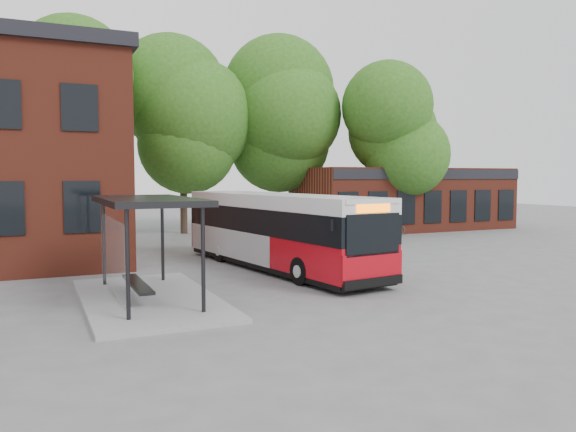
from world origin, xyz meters
name	(u,v)px	position (x,y,z in m)	size (l,w,h in m)	color
ground	(282,282)	(0.00, 0.00, 0.00)	(100.00, 100.00, 0.00)	#5D5D5F
shop_row	(403,199)	(15.00, 14.00, 2.00)	(14.00, 6.20, 4.00)	maroon
bus_shelter	(148,249)	(-4.50, -1.00, 1.45)	(3.60, 7.00, 2.90)	black
bike_rail	(361,235)	(9.28, 10.00, 0.19)	(5.20, 0.10, 0.38)	black
tree_0	(58,138)	(-6.00, 16.00, 5.50)	(7.92, 7.92, 11.00)	#285817
tree_1	(183,148)	(1.00, 17.00, 5.20)	(7.92, 7.92, 10.40)	#285817
tree_2	(295,145)	(8.00, 16.00, 5.50)	(7.92, 7.92, 11.00)	#285817
tree_3	(397,157)	(13.00, 12.00, 4.64)	(7.04, 7.04, 9.28)	#285817
city_bus	(277,232)	(0.91, 2.54, 1.40)	(2.35, 11.02, 2.80)	#B20914
bicycle_0	(333,231)	(7.63, 10.29, 0.49)	(0.65, 1.85, 0.97)	#24252B
bicycle_1	(343,231)	(7.82, 9.53, 0.53)	(0.49, 1.75, 1.05)	black
bicycle_2	(354,231)	(8.61, 9.66, 0.48)	(0.64, 1.83, 0.96)	black
bicycle_3	(350,229)	(8.76, 10.41, 0.53)	(0.50, 1.75, 1.05)	navy
bicycle_4	(354,230)	(9.29, 10.79, 0.44)	(0.58, 1.67, 0.88)	black
bicycle_5	(381,228)	(11.02, 10.68, 0.50)	(0.47, 1.66, 1.00)	black
bicycle_6	(388,229)	(11.46, 10.59, 0.40)	(0.53, 1.51, 0.79)	black
bicycle_7	(393,227)	(12.00, 10.87, 0.45)	(0.43, 1.51, 0.91)	#413A32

